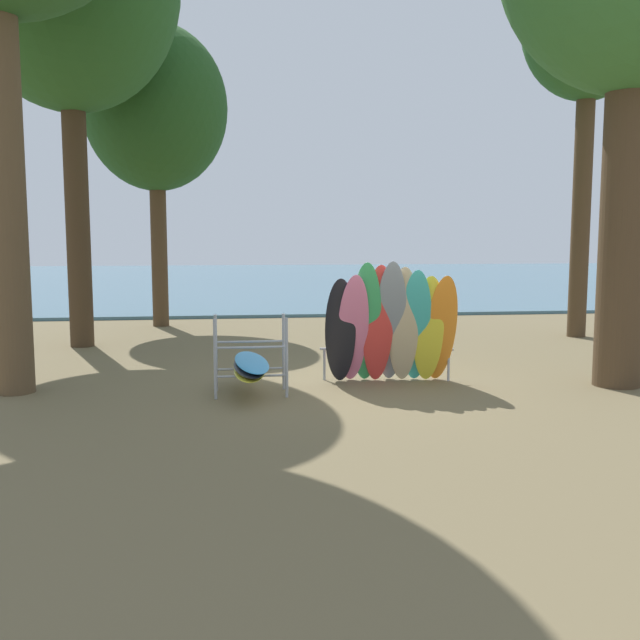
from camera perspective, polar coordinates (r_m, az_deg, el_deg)
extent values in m
plane|color=brown|center=(11.94, 3.93, -5.44)|extent=(80.00, 80.00, 0.00)
cube|color=#477084|center=(39.87, -3.91, 3.23)|extent=(80.00, 36.00, 0.10)
cylinder|color=brown|center=(12.39, -23.77, 11.16)|extent=(0.60, 0.60, 7.19)
cylinder|color=#4C3823|center=(12.90, 23.02, 8.14)|extent=(0.77, 0.77, 5.90)
cylinder|color=#4C3823|center=(18.85, 20.05, 8.64)|extent=(0.45, 0.45, 6.53)
ellipsoid|color=#285623|center=(19.49, 20.59, 21.26)|extent=(3.16, 3.16, 3.63)
cylinder|color=#42301E|center=(17.05, -18.73, 8.74)|extent=(0.52, 0.52, 6.42)
cylinder|color=#4C3823|center=(20.29, -12.66, 6.14)|extent=(0.44, 0.44, 4.70)
ellipsoid|color=#234C1E|center=(20.57, -12.93, 16.12)|extent=(3.85, 3.85, 4.43)
ellipsoid|color=black|center=(12.06, 1.63, -0.89)|extent=(0.60, 0.71, 1.83)
ellipsoid|color=pink|center=(12.07, 2.64, -0.72)|extent=(0.57, 0.88, 1.89)
ellipsoid|color=#339E56|center=(12.08, 3.65, -0.25)|extent=(0.64, 0.93, 2.09)
ellipsoid|color=red|center=(12.11, 4.65, -0.35)|extent=(0.58, 0.79, 2.05)
ellipsoid|color=gray|center=(12.13, 5.65, -0.20)|extent=(0.67, 1.02, 2.11)
ellipsoid|color=#C6B289|center=(12.17, 6.64, -0.41)|extent=(0.67, 0.89, 2.02)
ellipsoid|color=#38B2AD|center=(12.21, 7.63, -0.51)|extent=(0.69, 0.96, 1.97)
ellipsoid|color=yellow|center=(12.25, 8.61, -0.74)|extent=(0.64, 0.82, 1.87)
ellipsoid|color=orange|center=(12.29, 9.58, -0.72)|extent=(0.58, 0.88, 1.87)
cylinder|color=#9EA0A5|center=(12.54, 0.35, -3.55)|extent=(0.04, 0.04, 0.55)
cylinder|color=#9EA0A5|center=(12.67, 10.17, -3.55)|extent=(0.04, 0.04, 0.55)
cylinder|color=#9EA0A5|center=(12.51, 5.30, -2.32)|extent=(2.30, 0.40, 0.04)
cylinder|color=#9EA0A5|center=(11.15, -8.32, -3.10)|extent=(0.05, 0.05, 1.25)
cylinder|color=#9EA0A5|center=(11.18, -2.67, -3.01)|extent=(0.05, 0.05, 1.25)
cylinder|color=#9EA0A5|center=(11.74, -8.27, -2.60)|extent=(0.05, 0.05, 1.25)
cylinder|color=#9EA0A5|center=(11.77, -2.90, -2.52)|extent=(0.05, 0.05, 1.25)
cylinder|color=#9EA0A5|center=(11.20, -5.47, -4.45)|extent=(1.10, 0.04, 0.04)
cylinder|color=#9EA0A5|center=(11.12, -5.50, -2.17)|extent=(1.10, 0.04, 0.04)
cylinder|color=#9EA0A5|center=(11.79, -5.56, -3.88)|extent=(1.10, 0.04, 0.04)
cylinder|color=#9EA0A5|center=(11.71, -5.59, -1.72)|extent=(1.10, 0.04, 0.04)
ellipsoid|color=yellow|center=(11.48, -5.61, -3.92)|extent=(0.54, 2.11, 0.06)
ellipsoid|color=black|center=(11.47, -5.60, -3.63)|extent=(0.55, 2.11, 0.06)
ellipsoid|color=#2D8ED1|center=(11.46, -5.46, -3.33)|extent=(0.65, 2.13, 0.06)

